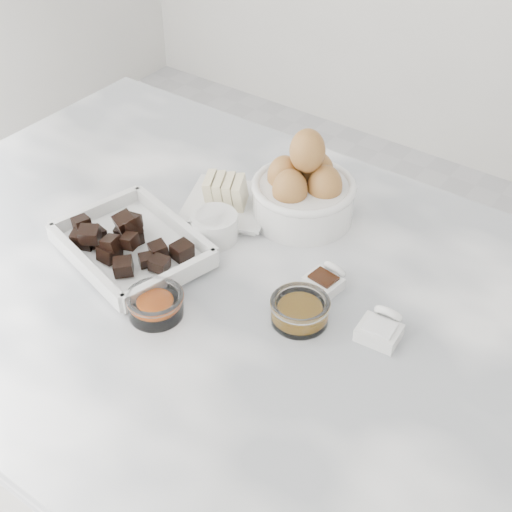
{
  "coord_description": "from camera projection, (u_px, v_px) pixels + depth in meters",
  "views": [
    {
      "loc": [
        0.48,
        -0.6,
        1.62
      ],
      "look_at": [
        0.02,
        0.03,
        0.98
      ],
      "focal_mm": 50.0,
      "sensor_mm": 36.0,
      "label": 1
    }
  ],
  "objects": [
    {
      "name": "cabinet",
      "position": [
        238.0,
        477.0,
        1.34
      ],
      "size": [
        1.1,
        0.7,
        0.9
      ],
      "primitive_type": "cube",
      "color": "beige",
      "rests_on": "ground"
    },
    {
      "name": "marble_slab",
      "position": [
        233.0,
        293.0,
        1.04
      ],
      "size": [
        1.2,
        0.8,
        0.04
      ],
      "primitive_type": "cube",
      "color": "white",
      "rests_on": "cabinet"
    },
    {
      "name": "chocolate_dish",
      "position": [
        131.0,
        242.0,
        1.07
      ],
      "size": [
        0.26,
        0.22,
        0.06
      ],
      "color": "white",
      "rests_on": "marble_slab"
    },
    {
      "name": "butter_plate",
      "position": [
        227.0,
        198.0,
        1.16
      ],
      "size": [
        0.18,
        0.18,
        0.06
      ],
      "color": "white",
      "rests_on": "marble_slab"
    },
    {
      "name": "sugar_ramekin",
      "position": [
        215.0,
        226.0,
        1.1
      ],
      "size": [
        0.07,
        0.07,
        0.04
      ],
      "color": "white",
      "rests_on": "marble_slab"
    },
    {
      "name": "egg_bowl",
      "position": [
        304.0,
        190.0,
        1.12
      ],
      "size": [
        0.17,
        0.17,
        0.16
      ],
      "color": "white",
      "rests_on": "marble_slab"
    },
    {
      "name": "honey_bowl",
      "position": [
        300.0,
        310.0,
        0.96
      ],
      "size": [
        0.08,
        0.08,
        0.04
      ],
      "color": "white",
      "rests_on": "marble_slab"
    },
    {
      "name": "zest_bowl",
      "position": [
        155.0,
        303.0,
        0.97
      ],
      "size": [
        0.08,
        0.08,
        0.04
      ],
      "color": "white",
      "rests_on": "marble_slab"
    },
    {
      "name": "vanilla_spoon",
      "position": [
        326.0,
        279.0,
        1.02
      ],
      "size": [
        0.05,
        0.07,
        0.04
      ],
      "color": "white",
      "rests_on": "marble_slab"
    },
    {
      "name": "salt_spoon",
      "position": [
        381.0,
        327.0,
        0.94
      ],
      "size": [
        0.06,
        0.07,
        0.04
      ],
      "color": "white",
      "rests_on": "marble_slab"
    }
  ]
}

